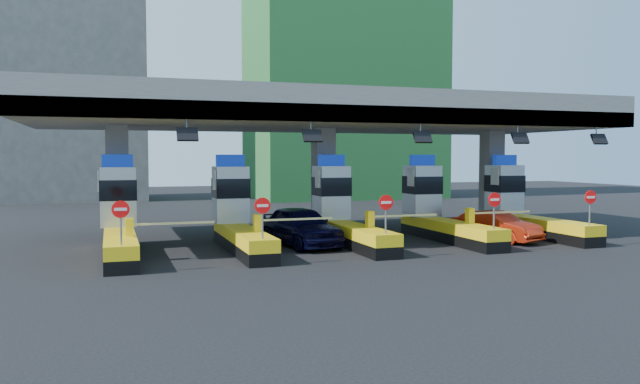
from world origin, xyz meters
name	(u,v)px	position (x,y,z in m)	size (l,w,h in m)	color
ground	(344,244)	(0.00, 0.00, 0.00)	(120.00, 120.00, 0.00)	black
toll_canopy	(324,116)	(0.00, 2.87, 6.13)	(28.00, 12.09, 7.00)	slate
toll_lane_far_left	(119,220)	(-10.00, 0.28, 1.40)	(4.43, 8.00, 4.16)	black
toll_lane_left	(237,217)	(-5.00, 0.28, 1.40)	(4.43, 8.00, 4.16)	black
toll_lane_center	(342,213)	(0.00, 0.28, 1.40)	(4.43, 8.00, 4.16)	black
toll_lane_right	(436,210)	(5.00, 0.28, 1.40)	(4.43, 8.00, 4.16)	black
toll_lane_far_right	(521,208)	(10.00, 0.28, 1.40)	(4.43, 8.00, 4.16)	black
bg_building_scaffold	(342,57)	(12.00, 32.00, 14.00)	(18.00, 12.00, 28.00)	#1E5926
bg_building_concrete	(67,104)	(-14.00, 36.00, 9.00)	(14.00, 10.00, 18.00)	#4C4C49
van	(301,226)	(-2.15, -0.09, 0.90)	(2.14, 5.31, 1.81)	black
red_car	(496,226)	(7.18, -1.57, 0.72)	(1.53, 4.39, 1.45)	#A8210C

